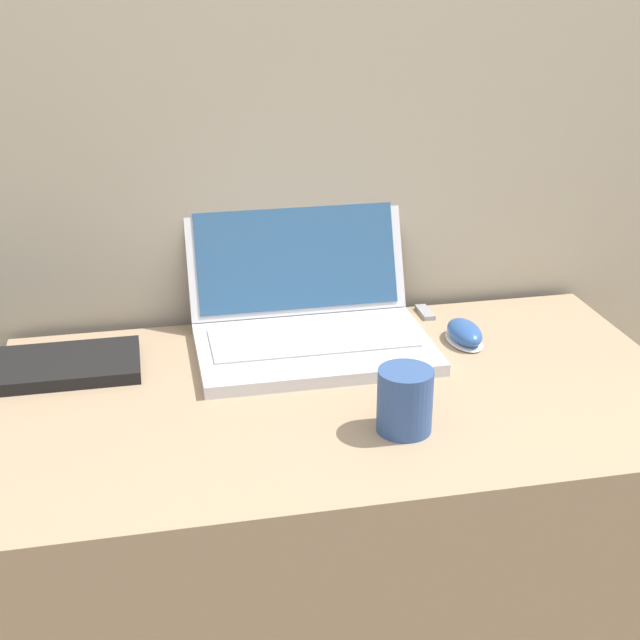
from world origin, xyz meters
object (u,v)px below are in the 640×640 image
at_px(drink_cup, 405,399).
at_px(computer_mouse, 465,334).
at_px(usb_stick, 425,312).
at_px(laptop, 308,315).
at_px(external_keyboard, 13,370).

distance_m(drink_cup, computer_mouse, 0.32).
bearing_deg(usb_stick, laptop, -163.09).
xyz_separation_m(laptop, drink_cup, (0.07, -0.32, 0.00)).
height_order(laptop, usb_stick, laptop).
distance_m(laptop, drink_cup, 0.32).
relative_size(computer_mouse, external_keyboard, 0.26).
xyz_separation_m(computer_mouse, usb_stick, (-0.03, 0.13, -0.01)).
distance_m(external_keyboard, usb_stick, 0.71).
bearing_deg(usb_stick, external_keyboard, -171.55).
height_order(drink_cup, usb_stick, drink_cup).
bearing_deg(computer_mouse, laptop, 167.37).
xyz_separation_m(computer_mouse, external_keyboard, (-0.73, 0.02, -0.00)).
distance_m(laptop, external_keyboard, 0.47).
relative_size(laptop, usb_stick, 6.30).
xyz_separation_m(laptop, computer_mouse, (0.26, -0.06, -0.03)).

